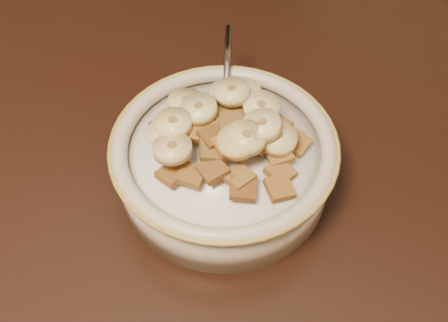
% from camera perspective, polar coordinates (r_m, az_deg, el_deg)
% --- Properties ---
extents(chair, '(0.55, 0.55, 1.05)m').
position_cam_1_polar(chair, '(1.01, -7.48, 12.45)').
color(chair, black).
rests_on(chair, floor).
extents(cereal_bowl, '(0.18, 0.18, 0.04)m').
position_cam_1_polar(cereal_bowl, '(0.49, 0.00, -0.59)').
color(cereal_bowl, beige).
rests_on(cereal_bowl, table).
extents(milk, '(0.15, 0.15, 0.00)m').
position_cam_1_polar(milk, '(0.47, 0.00, 1.06)').
color(milk, white).
rests_on(milk, cereal_bowl).
extents(spoon, '(0.04, 0.05, 0.01)m').
position_cam_1_polar(spoon, '(0.49, 0.12, 4.06)').
color(spoon, '#A9AAB3').
rests_on(spoon, cereal_bowl).
extents(cereal_square_0, '(0.03, 0.03, 0.01)m').
position_cam_1_polar(cereal_square_0, '(0.48, -6.23, 3.42)').
color(cereal_square_0, brown).
rests_on(cereal_square_0, milk).
extents(cereal_square_1, '(0.03, 0.03, 0.01)m').
position_cam_1_polar(cereal_square_1, '(0.46, 5.60, 0.70)').
color(cereal_square_1, olive).
rests_on(cereal_square_1, milk).
extents(cereal_square_2, '(0.03, 0.03, 0.01)m').
position_cam_1_polar(cereal_square_2, '(0.44, 1.57, -1.67)').
color(cereal_square_2, brown).
rests_on(cereal_square_2, milk).
extents(cereal_square_3, '(0.03, 0.03, 0.01)m').
position_cam_1_polar(cereal_square_3, '(0.45, -1.12, 2.45)').
color(cereal_square_3, brown).
rests_on(cereal_square_3, milk).
extents(cereal_square_4, '(0.03, 0.03, 0.01)m').
position_cam_1_polar(cereal_square_4, '(0.48, 3.48, 4.43)').
color(cereal_square_4, brown).
rests_on(cereal_square_4, milk).
extents(cereal_square_5, '(0.03, 0.03, 0.01)m').
position_cam_1_polar(cereal_square_5, '(0.47, -2.79, 4.02)').
color(cereal_square_5, brown).
rests_on(cereal_square_5, milk).
extents(cereal_square_6, '(0.02, 0.02, 0.01)m').
position_cam_1_polar(cereal_square_6, '(0.44, -3.37, -1.41)').
color(cereal_square_6, brown).
rests_on(cereal_square_6, milk).
extents(cereal_square_7, '(0.03, 0.03, 0.01)m').
position_cam_1_polar(cereal_square_7, '(0.45, 5.75, -1.13)').
color(cereal_square_7, brown).
rests_on(cereal_square_7, milk).
extents(cereal_square_8, '(0.03, 0.03, 0.01)m').
position_cam_1_polar(cereal_square_8, '(0.48, -0.54, 5.51)').
color(cereal_square_8, '#935B2C').
rests_on(cereal_square_8, milk).
extents(cereal_square_9, '(0.03, 0.03, 0.01)m').
position_cam_1_polar(cereal_square_9, '(0.44, 5.66, -2.76)').
color(cereal_square_9, brown).
rests_on(cereal_square_9, milk).
extents(cereal_square_10, '(0.03, 0.03, 0.01)m').
position_cam_1_polar(cereal_square_10, '(0.47, -3.44, 3.14)').
color(cereal_square_10, brown).
rests_on(cereal_square_10, milk).
extents(cereal_square_11, '(0.03, 0.03, 0.01)m').
position_cam_1_polar(cereal_square_11, '(0.46, -1.64, 3.69)').
color(cereal_square_11, brown).
rests_on(cereal_square_11, milk).
extents(cereal_square_12, '(0.03, 0.03, 0.01)m').
position_cam_1_polar(cereal_square_12, '(0.44, -1.13, -0.91)').
color(cereal_square_12, brown).
rests_on(cereal_square_12, milk).
extents(cereal_square_13, '(0.03, 0.03, 0.01)m').
position_cam_1_polar(cereal_square_13, '(0.46, 0.73, 3.82)').
color(cereal_square_13, brown).
rests_on(cereal_square_13, milk).
extents(cereal_square_14, '(0.03, 0.03, 0.01)m').
position_cam_1_polar(cereal_square_14, '(0.47, 4.25, 3.24)').
color(cereal_square_14, brown).
rests_on(cereal_square_14, milk).
extents(cereal_square_15, '(0.02, 0.02, 0.01)m').
position_cam_1_polar(cereal_square_15, '(0.46, 2.49, 3.24)').
color(cereal_square_15, olive).
rests_on(cereal_square_15, milk).
extents(cereal_square_16, '(0.03, 0.03, 0.01)m').
position_cam_1_polar(cereal_square_16, '(0.44, 0.33, 1.66)').
color(cereal_square_16, brown).
rests_on(cereal_square_16, milk).
extents(cereal_square_17, '(0.02, 0.02, 0.01)m').
position_cam_1_polar(cereal_square_17, '(0.47, 6.24, 1.89)').
color(cereal_square_17, brown).
rests_on(cereal_square_17, milk).
extents(cereal_square_18, '(0.02, 0.02, 0.01)m').
position_cam_1_polar(cereal_square_18, '(0.46, -2.10, 3.03)').
color(cereal_square_18, '#925F1B').
rests_on(cereal_square_18, milk).
extents(cereal_square_19, '(0.03, 0.03, 0.01)m').
position_cam_1_polar(cereal_square_19, '(0.48, 5.41, 3.66)').
color(cereal_square_19, brown).
rests_on(cereal_square_19, milk).
extents(cereal_square_20, '(0.03, 0.03, 0.01)m').
position_cam_1_polar(cereal_square_20, '(0.45, -5.31, -1.35)').
color(cereal_square_20, brown).
rests_on(cereal_square_20, milk).
extents(cereal_square_21, '(0.02, 0.03, 0.01)m').
position_cam_1_polar(cereal_square_21, '(0.48, 6.72, 2.50)').
color(cereal_square_21, brown).
rests_on(cereal_square_21, milk).
extents(cereal_square_22, '(0.03, 0.03, 0.01)m').
position_cam_1_polar(cereal_square_22, '(0.46, 3.71, 2.14)').
color(cereal_square_22, olive).
rests_on(cereal_square_22, milk).
extents(cereal_square_23, '(0.02, 0.02, 0.01)m').
position_cam_1_polar(cereal_square_23, '(0.47, 0.33, 4.57)').
color(cereal_square_23, brown).
rests_on(cereal_square_23, milk).
extents(cereal_square_24, '(0.03, 0.03, 0.01)m').
position_cam_1_polar(cereal_square_24, '(0.48, -1.17, 4.93)').
color(cereal_square_24, brown).
rests_on(cereal_square_24, milk).
extents(cereal_square_25, '(0.03, 0.03, 0.01)m').
position_cam_1_polar(cereal_square_25, '(0.48, 2.51, 4.87)').
color(cereal_square_25, brown).
rests_on(cereal_square_25, milk).
extents(cereal_square_26, '(0.03, 0.03, 0.01)m').
position_cam_1_polar(cereal_square_26, '(0.47, 7.37, 1.89)').
color(cereal_square_26, '#9D652B').
rests_on(cereal_square_26, milk).
extents(cereal_square_27, '(0.03, 0.03, 0.01)m').
position_cam_1_polar(cereal_square_27, '(0.45, -1.21, 1.09)').
color(cereal_square_27, brown).
rests_on(cereal_square_27, milk).
extents(cereal_square_28, '(0.03, 0.02, 0.01)m').
position_cam_1_polar(cereal_square_28, '(0.43, 1.93, -2.82)').
color(cereal_square_28, brown).
rests_on(cereal_square_28, milk).
extents(cereal_square_29, '(0.02, 0.02, 0.01)m').
position_cam_1_polar(cereal_square_29, '(0.46, -4.61, 2.43)').
color(cereal_square_29, brown).
rests_on(cereal_square_29, milk).
extents(cereal_square_30, '(0.03, 0.03, 0.01)m').
position_cam_1_polar(cereal_square_30, '(0.50, 0.84, 6.69)').
color(cereal_square_30, olive).
rests_on(cereal_square_30, milk).
extents(banana_slice_0, '(0.04, 0.04, 0.01)m').
position_cam_1_polar(banana_slice_0, '(0.44, 1.34, 1.97)').
color(banana_slice_0, '#DEC373').
rests_on(banana_slice_0, milk).
extents(banana_slice_1, '(0.04, 0.04, 0.01)m').
position_cam_1_polar(banana_slice_1, '(0.46, -2.59, 5.28)').
color(banana_slice_1, '#E2D87D').
rests_on(banana_slice_1, milk).
extents(banana_slice_2, '(0.03, 0.03, 0.01)m').
position_cam_1_polar(banana_slice_2, '(0.48, 0.78, 7.03)').
color(banana_slice_2, '#EBDA86').
rests_on(banana_slice_2, milk).
extents(banana_slice_3, '(0.03, 0.03, 0.01)m').
position_cam_1_polar(banana_slice_3, '(0.45, 5.51, 2.29)').
color(banana_slice_3, '#C7BC7C').
rests_on(banana_slice_3, milk).
extents(banana_slice_4, '(0.04, 0.04, 0.01)m').
position_cam_1_polar(banana_slice_4, '(0.46, -5.77, 2.82)').
color(banana_slice_4, beige).
rests_on(banana_slice_4, milk).
extents(banana_slice_5, '(0.04, 0.04, 0.02)m').
position_cam_1_polar(banana_slice_5, '(0.45, 3.87, 3.60)').
color(banana_slice_5, '#F7E49F').
rests_on(banana_slice_5, milk).
extents(banana_slice_6, '(0.03, 0.03, 0.01)m').
position_cam_1_polar(banana_slice_6, '(0.49, 2.00, 6.80)').
color(banana_slice_6, '#FFDE96').
rests_on(banana_slice_6, milk).
extents(banana_slice_7, '(0.03, 0.03, 0.01)m').
position_cam_1_polar(banana_slice_7, '(0.44, 2.31, 2.39)').
color(banana_slice_7, '#EDD778').
rests_on(banana_slice_7, milk).
extents(banana_slice_8, '(0.04, 0.04, 0.02)m').
position_cam_1_polar(banana_slice_8, '(0.44, -5.26, 1.25)').
color(banana_slice_8, beige).
rests_on(banana_slice_8, milk).
extents(banana_slice_9, '(0.04, 0.04, 0.01)m').
position_cam_1_polar(banana_slice_9, '(0.49, 0.36, 6.94)').
color(banana_slice_9, beige).
rests_on(banana_slice_9, milk).
extents(banana_slice_10, '(0.04, 0.04, 0.01)m').
position_cam_1_polar(banana_slice_10, '(0.48, -3.84, 5.89)').
color(banana_slice_10, '#F4E389').
rests_on(banana_slice_10, milk).
extents(banana_slice_11, '(0.04, 0.04, 0.01)m').
position_cam_1_polar(banana_slice_11, '(0.46, -5.20, 3.78)').
color(banana_slice_11, tan).
rests_on(banana_slice_11, milk).
extents(banana_slice_12, '(0.04, 0.04, 0.01)m').
position_cam_1_polar(banana_slice_12, '(0.48, 3.81, 5.44)').
color(banana_slice_12, '#E7D88D').
rests_on(banana_slice_12, milk).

